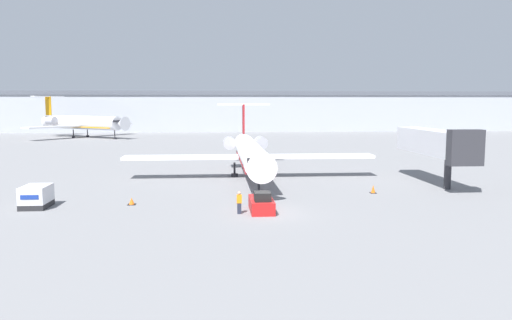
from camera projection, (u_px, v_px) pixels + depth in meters
ground_plane at (267, 214)px, 39.14m from camera, size 600.00×600.00×0.00m
terminal_building at (229, 111)px, 157.31m from camera, size 180.00×16.80×12.29m
airplane_main at (250, 152)px, 57.73m from camera, size 29.06×29.22×8.57m
pushback_tug at (261, 203)px, 39.98m from camera, size 1.83×4.26×1.72m
luggage_cart at (36, 197)px, 41.34m from camera, size 2.02×3.01×1.84m
worker_near_tug at (239, 202)px, 38.99m from camera, size 0.40×0.25×1.78m
traffic_cone_left at (132, 201)px, 42.58m from camera, size 0.68×0.68×0.61m
traffic_cone_right at (373, 189)px, 48.05m from camera, size 0.59×0.59×0.78m
airplane_parked_far_left at (82, 123)px, 126.29m from camera, size 27.44×27.46×10.57m
jet_bridge at (435, 143)px, 52.94m from camera, size 3.20×14.83×6.19m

